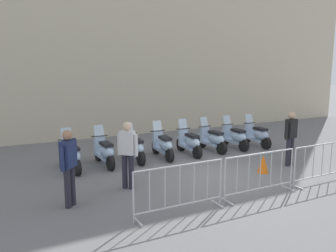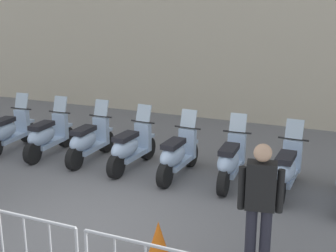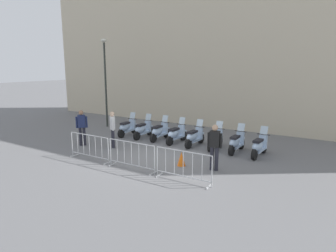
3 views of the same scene
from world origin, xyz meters
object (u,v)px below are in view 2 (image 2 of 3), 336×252
Objects in this scene: officer_near_row_end at (260,202)px; barrier_segment_1 at (3,252)px; motorcycle_6 at (286,170)px; traffic_cone at (158,240)px; motorcycle_2 at (89,141)px; motorcycle_1 at (47,136)px; motorcycle_3 at (130,148)px; motorcycle_5 at (231,161)px; motorcycle_4 at (177,155)px; motorcycle_0 at (8,132)px.

barrier_segment_1 is at bearing -148.79° from officer_near_row_end.
motorcycle_6 reaches higher than traffic_cone.
barrier_segment_1 is at bearing -68.78° from motorcycle_2.
motorcycle_3 is (2.07, 0.03, 0.00)m from motorcycle_1.
motorcycle_2 is at bearing -179.32° from motorcycle_5.
motorcycle_1 is 1.00× the size of motorcycle_2.
motorcycle_2 is 3.12m from motorcycle_5.
motorcycle_5 is at bearing 113.49° from officer_near_row_end.
motorcycle_2 is at bearing 178.22° from motorcycle_4.
motorcycle_2 reaches higher than barrier_segment_1.
motorcycle_0 is 3.10m from motorcycle_3.
motorcycle_5 is 1.00× the size of officer_near_row_end.
traffic_cone is at bearing -112.00° from motorcycle_6.
barrier_segment_1 reaches higher than traffic_cone.
motorcycle_6 is at bearing 92.65° from officer_near_row_end.
traffic_cone is at bearing 45.49° from barrier_segment_1.
motorcycle_4 reaches higher than traffic_cone.
motorcycle_0 is 4.14m from motorcycle_4.
motorcycle_3 is at bearing -177.91° from motorcycle_5.
motorcycle_0 reaches higher than traffic_cone.
officer_near_row_end reaches higher than motorcycle_5.
motorcycle_0 is 1.00× the size of motorcycle_2.
officer_near_row_end reaches higher than motorcycle_1.
motorcycle_2 and motorcycle_6 have the same top height.
motorcycle_0 is at bearing -178.00° from motorcycle_3.
motorcycle_6 is 0.99× the size of officer_near_row_end.
barrier_segment_1 is 3.85× the size of traffic_cone.
motorcycle_4 is 1.00× the size of motorcycle_6.
motorcycle_3 is (1.03, -0.04, 0.00)m from motorcycle_2.
officer_near_row_end is (4.27, -2.62, 0.53)m from motorcycle_2.
motorcycle_0 is 1.00× the size of motorcycle_3.
motorcycle_2 is 1.00× the size of motorcycle_5.
motorcycle_3 reaches higher than barrier_segment_1.
motorcycle_2 is 1.00× the size of motorcycle_3.
motorcycle_5 is (4.15, 0.11, 0.00)m from motorcycle_1.
motorcycle_6 is 2.70m from officer_near_row_end.
motorcycle_2 is 0.81× the size of barrier_segment_1.
barrier_segment_1 is 1.95m from traffic_cone.
motorcycle_2 is 5.04m from officer_near_row_end.
motorcycle_3 is at bearing -2.16° from motorcycle_2.
motorcycle_1 is at bearing -176.13° from motorcycle_2.
officer_near_row_end reaches higher than motorcycle_0.
motorcycle_0 and motorcycle_6 have the same top height.
motorcycle_4 is 4.17m from barrier_segment_1.
motorcycle_1 is at bearing 145.52° from traffic_cone.
motorcycle_3 is at bearing 2.00° from motorcycle_0.
motorcycle_6 is at bearing 1.58° from motorcycle_0.
officer_near_row_end is at bearing -49.30° from motorcycle_4.
motorcycle_2 is at bearing 3.87° from motorcycle_1.
motorcycle_0 is 1.04m from motorcycle_1.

